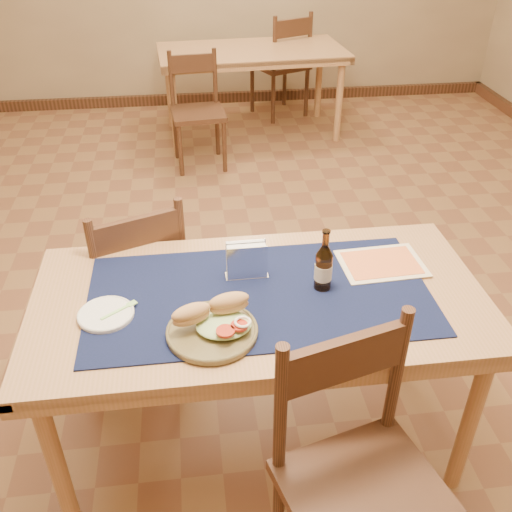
{
  "coord_description": "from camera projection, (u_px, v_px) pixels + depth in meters",
  "views": [
    {
      "loc": [
        -0.21,
        -2.38,
        1.98
      ],
      "look_at": [
        0.0,
        -0.7,
        0.85
      ],
      "focal_mm": 40.0,
      "sensor_mm": 36.0,
      "label": 1
    }
  ],
  "objects": [
    {
      "name": "chair_back_near",
      "position": [
        197.0,
        109.0,
        4.47
      ],
      "size": [
        0.44,
        0.44,
        0.87
      ],
      "color": "#4C2B1B",
      "rests_on": "ground"
    },
    {
      "name": "baseboard",
      "position": [
        240.0,
        308.0,
        3.06
      ],
      "size": [
        6.0,
        7.0,
        0.1
      ],
      "color": "#4C2B1B",
      "rests_on": "ground"
    },
    {
      "name": "room",
      "position": [
        234.0,
        48.0,
        2.3
      ],
      "size": [
        6.04,
        7.04,
        2.84
      ],
      "color": "brown",
      "rests_on": "ground"
    },
    {
      "name": "chair_main_far",
      "position": [
        135.0,
        281.0,
        2.54
      ],
      "size": [
        0.54,
        0.54,
        0.91
      ],
      "color": "#4C2B1B",
      "rests_on": "ground"
    },
    {
      "name": "chair_back_far",
      "position": [
        282.0,
        63.0,
        5.36
      ],
      "size": [
        0.59,
        0.59,
        0.97
      ],
      "color": "#4C2B1B",
      "rests_on": "ground"
    },
    {
      "name": "back_table",
      "position": [
        252.0,
        59.0,
        4.88
      ],
      "size": [
        1.62,
        0.88,
        0.75
      ],
      "color": "#A8774F",
      "rests_on": "ground"
    },
    {
      "name": "fork",
      "position": [
        122.0,
        309.0,
        1.91
      ],
      "size": [
        0.12,
        0.09,
        0.0
      ],
      "color": "#A1E67E",
      "rests_on": "side_plate"
    },
    {
      "name": "sandwich_plate",
      "position": [
        214.0,
        325.0,
        1.82
      ],
      "size": [
        0.3,
        0.3,
        0.11
      ],
      "color": "brown",
      "rests_on": "placemat"
    },
    {
      "name": "menu_card",
      "position": [
        381.0,
        263.0,
        2.16
      ],
      "size": [
        0.32,
        0.24,
        0.01
      ],
      "color": "beige",
      "rests_on": "placemat"
    },
    {
      "name": "napkin_holder",
      "position": [
        247.0,
        261.0,
        2.06
      ],
      "size": [
        0.16,
        0.06,
        0.14
      ],
      "color": "white",
      "rests_on": "placemat"
    },
    {
      "name": "beer_bottle",
      "position": [
        324.0,
        267.0,
        1.99
      ],
      "size": [
        0.06,
        0.06,
        0.24
      ],
      "color": "#4A290D",
      "rests_on": "placemat"
    },
    {
      "name": "chair_main_near",
      "position": [
        361.0,
        482.0,
        1.66
      ],
      "size": [
        0.56,
        0.56,
        0.98
      ],
      "color": "#4C2B1B",
      "rests_on": "ground"
    },
    {
      "name": "side_plate",
      "position": [
        106.0,
        314.0,
        1.9
      ],
      "size": [
        0.19,
        0.19,
        0.02
      ],
      "color": "white",
      "rests_on": "placemat"
    },
    {
      "name": "placemat",
      "position": [
        260.0,
        295.0,
        2.01
      ],
      "size": [
        1.2,
        0.6,
        0.01
      ],
      "primitive_type": "cube",
      "color": "#10143B",
      "rests_on": "main_table"
    },
    {
      "name": "main_table",
      "position": [
        259.0,
        313.0,
        2.05
      ],
      "size": [
        1.6,
        0.8,
        0.75
      ],
      "color": "#A8774F",
      "rests_on": "ground"
    }
  ]
}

